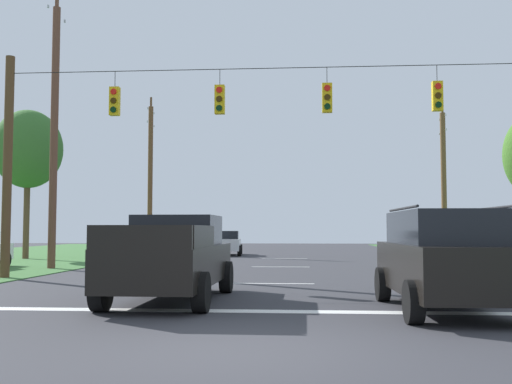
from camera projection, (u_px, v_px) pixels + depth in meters
The scene contains 13 objects.
ground_plane at pixel (240, 351), 7.86m from camera, with size 120.00×120.00×0.00m, color #333338.
stop_bar_stripe at pixel (259, 311), 11.67m from camera, with size 15.43×0.45×0.01m, color white.
lane_dash_0 at pixel (272, 283), 17.65m from camera, with size 0.15×2.50×0.01m, color white.
lane_dash_1 at pixel (280, 267), 25.46m from camera, with size 0.15×2.50×0.01m, color white.
lane_dash_2 at pixel (284, 259), 32.63m from camera, with size 0.15×2.50×0.01m, color white.
overhead_signal_span at pixel (273, 151), 19.15m from camera, with size 18.09×0.31×7.47m.
pickup_truck at pixel (173, 258), 13.50m from camera, with size 2.33×5.42×1.95m.
suv_black at pixel (446, 258), 11.68m from camera, with size 2.29×4.84×2.05m.
distant_car_oncoming at pixel (226, 243), 36.99m from camera, with size 2.26×4.42×1.52m.
utility_pole_far_right at pixel (444, 180), 36.43m from camera, with size 0.33×1.76×9.45m.
utility_pole_mid_left at pixel (54, 133), 24.49m from camera, with size 0.31×1.78×11.61m.
utility_pole_far_left at pixel (150, 176), 39.54m from camera, with size 0.32×1.85×10.53m.
tree_roadside_left at pixel (28, 150), 32.46m from camera, with size 3.71×3.71×8.19m.
Camera 1 is at (0.79, -7.94, 1.62)m, focal length 41.46 mm.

